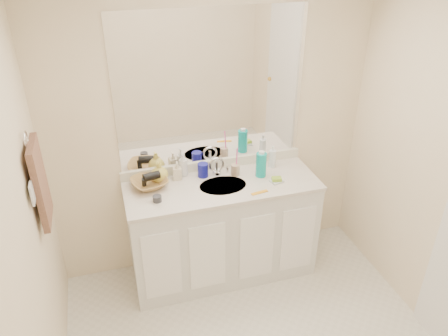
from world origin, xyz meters
TOP-DOWN VIEW (x-y plane):
  - wall_back at (0.00, 1.30)m, footprint 2.60×0.02m
  - wall_left at (-1.30, 0.00)m, footprint 0.02×2.60m
  - vanity_cabinet at (0.00, 1.02)m, footprint 1.50×0.55m
  - countertop at (0.00, 1.02)m, footprint 1.52×0.57m
  - backsplash at (0.00, 1.29)m, footprint 1.52×0.03m
  - sink_basin at (0.00, 1.00)m, footprint 0.37×0.37m
  - faucet at (0.00, 1.18)m, footprint 0.02×0.02m
  - mirror at (0.00, 1.29)m, footprint 1.48×0.01m
  - blue_mug at (-0.11, 1.18)m, footprint 0.11×0.11m
  - tan_cup at (0.14, 1.13)m, footprint 0.07×0.07m
  - toothbrush at (0.15, 1.13)m, footprint 0.01×0.04m
  - mouthwash_bottle at (0.33, 1.06)m, footprint 0.10×0.10m
  - clear_pump_bottle at (0.48, 1.18)m, footprint 0.07×0.07m
  - soap_dish at (0.42, 0.94)m, footprint 0.11×0.10m
  - green_soap at (0.42, 0.94)m, footprint 0.08×0.07m
  - orange_comb at (0.23, 0.82)m, footprint 0.14×0.05m
  - dark_jar at (-0.52, 0.93)m, footprint 0.07×0.07m
  - soap_bottle_white at (-0.26, 1.25)m, footprint 0.09×0.09m
  - soap_bottle_cream at (-0.32, 1.21)m, footprint 0.08×0.08m
  - soap_bottle_yellow at (-0.46, 1.21)m, footprint 0.17×0.17m
  - wicker_basket at (-0.55, 1.15)m, footprint 0.33×0.33m
  - hair_dryer at (-0.53, 1.15)m, footprint 0.14×0.09m
  - towel_ring at (-1.27, 0.77)m, footprint 0.01×0.11m
  - hand_towel at (-1.25, 0.77)m, footprint 0.04×0.32m
  - switch_plate at (-1.27, 0.57)m, footprint 0.01×0.08m

SIDE VIEW (x-z plane):
  - vanity_cabinet at x=0.00m, z-range 0.00..0.85m
  - countertop at x=0.00m, z-range 0.85..0.88m
  - sink_basin at x=0.00m, z-range 0.86..0.88m
  - orange_comb at x=0.23m, z-range 0.88..0.89m
  - soap_dish at x=0.42m, z-range 0.88..0.89m
  - dark_jar at x=-0.52m, z-range 0.88..0.93m
  - green_soap at x=0.42m, z-range 0.89..0.92m
  - wicker_basket at x=-0.55m, z-range 0.88..0.95m
  - backsplash at x=0.00m, z-range 0.88..0.96m
  - tan_cup at x=0.14m, z-range 0.88..0.97m
  - faucet at x=0.00m, z-range 0.88..0.99m
  - blue_mug at x=-0.11m, z-range 0.88..0.99m
  - clear_pump_bottle at x=0.48m, z-range 0.88..1.03m
  - soap_bottle_cream at x=-0.32m, z-range 0.88..1.03m
  - soap_bottle_yellow at x=-0.46m, z-range 0.88..1.05m
  - hair_dryer at x=-0.53m, z-range 0.94..1.00m
  - soap_bottle_white at x=-0.26m, z-range 0.88..1.08m
  - mouthwash_bottle at x=0.33m, z-range 0.88..1.08m
  - toothbrush at x=0.15m, z-range 0.93..1.13m
  - wall_back at x=0.00m, z-range 0.00..2.40m
  - wall_left at x=-1.30m, z-range 0.00..2.40m
  - hand_towel at x=-1.25m, z-range 0.98..1.52m
  - switch_plate at x=-1.27m, z-range 1.24..1.36m
  - towel_ring at x=-1.27m, z-range 1.49..1.61m
  - mirror at x=0.00m, z-range 0.96..2.16m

